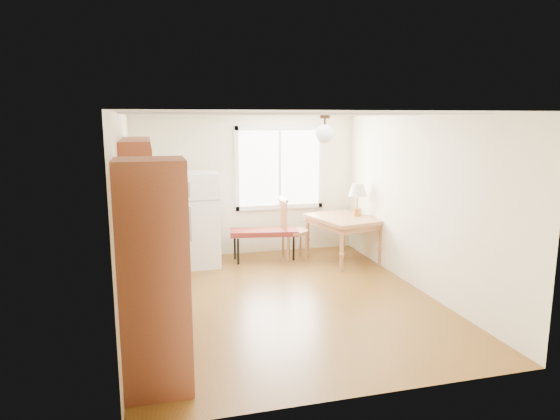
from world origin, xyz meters
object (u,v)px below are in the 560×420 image
object	(u,v)px
refrigerator	(198,220)
bench	(264,233)
chair	(289,224)
dining_table	(343,223)

from	to	relation	value
refrigerator	bench	distance (m)	1.17
chair	bench	bearing A→B (deg)	170.59
refrigerator	chair	distance (m)	1.56
refrigerator	dining_table	bearing A→B (deg)	-7.44
dining_table	chair	xyz separation A→B (m)	(-0.89, 0.30, -0.04)
refrigerator	bench	size ratio (longest dim) A/B	1.29
refrigerator	chair	bearing A→B (deg)	-0.69
refrigerator	bench	xyz separation A→B (m)	(1.12, 0.05, -0.31)
refrigerator	dining_table	world-z (taller)	refrigerator
refrigerator	dining_table	size ratio (longest dim) A/B	1.12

